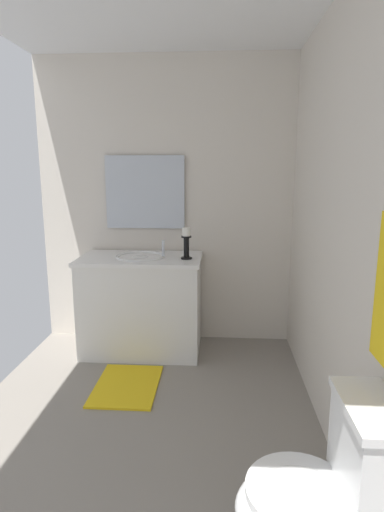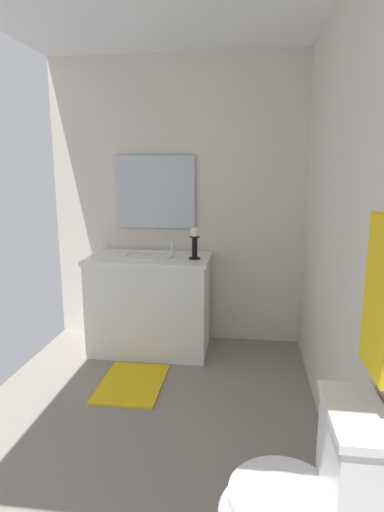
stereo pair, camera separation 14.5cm
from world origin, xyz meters
TOP-DOWN VIEW (x-y plane):
  - floor at (0.00, 0.00)m, footprint 2.90×2.22m
  - wall_back at (0.00, 1.11)m, footprint 2.90×0.04m
  - wall_left at (-1.45, 0.00)m, footprint 0.04×2.22m
  - vanity_cabinet at (-1.13, -0.18)m, footprint 0.58×1.00m
  - sink_basin at (-1.13, -0.18)m, footprint 0.40×0.40m
  - mirror at (-1.41, -0.18)m, footprint 0.02×0.68m
  - candle_holder_tall at (-1.07, 0.20)m, footprint 0.09×0.09m
  - toilet at (0.88, 0.83)m, footprint 0.39×0.54m
  - towel_near_vanity at (0.83, 1.03)m, footprint 0.25×0.03m
  - bath_mat at (-0.50, -0.18)m, footprint 0.60×0.44m

SIDE VIEW (x-z plane):
  - floor at x=0.00m, z-range -0.02..0.00m
  - bath_mat at x=-0.50m, z-range 0.00..0.02m
  - toilet at x=0.88m, z-range -0.01..0.74m
  - vanity_cabinet at x=-1.13m, z-range 0.00..0.81m
  - sink_basin at x=-1.13m, z-range 0.65..0.90m
  - candle_holder_tall at x=-1.07m, z-range 0.82..1.07m
  - towel_near_vanity at x=0.83m, z-range 0.86..1.38m
  - wall_back at x=0.00m, z-range 0.00..2.45m
  - wall_left at x=-1.45m, z-range 0.00..2.45m
  - mirror at x=-1.41m, z-range 1.01..1.63m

